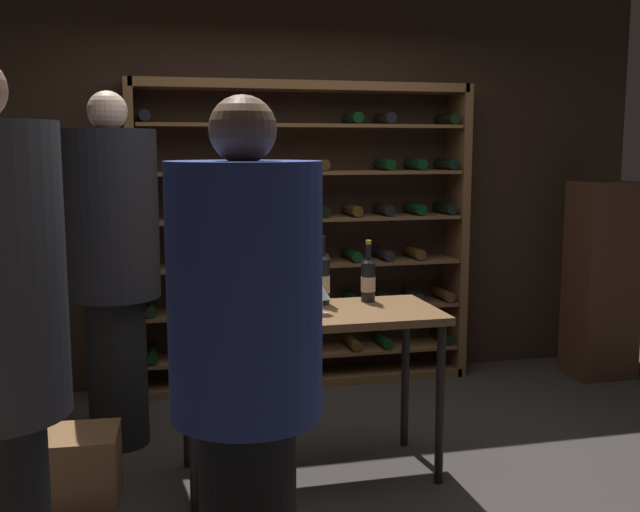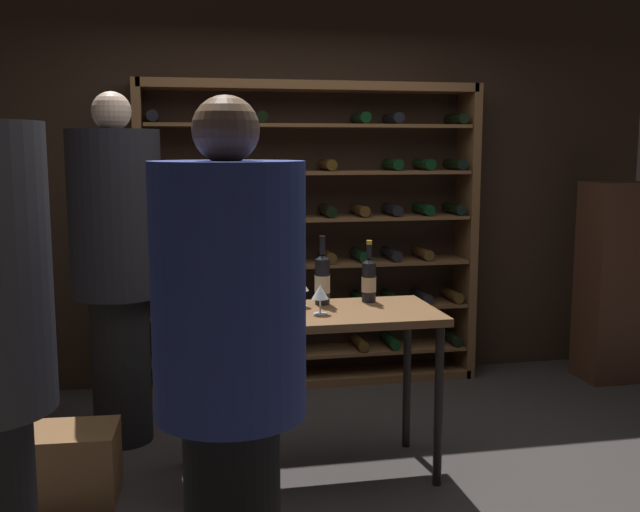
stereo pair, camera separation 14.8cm
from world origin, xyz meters
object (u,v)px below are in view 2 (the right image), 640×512
Objects in this scene: wine_bottle_red_label at (322,279)px; wine_bottle_amber_reserve at (243,285)px; display_cabinet at (614,282)px; person_guest_blue_shirt at (230,350)px; wine_glass_stemmed_left at (301,286)px; wine_bottle_black_capsule at (369,280)px; person_guest_khaki at (117,254)px; wine_glass_stemmed_right at (320,293)px; wine_crate at (66,464)px; wine_rack at (312,238)px; tasting_table at (308,330)px.

wine_bottle_amber_reserve reaches higher than wine_bottle_red_label.
display_cabinet is 3.97× the size of wine_bottle_red_label.
person_guest_blue_shirt is 12.53× the size of wine_glass_stemmed_left.
wine_glass_stemmed_left is at bearing -171.45° from wine_bottle_black_capsule.
person_guest_khaki reaches higher than wine_glass_stemmed_right.
person_guest_blue_shirt is 3.84× the size of wine_crate.
wine_bottle_amber_reserve is at bearing -162.88° from wine_glass_stemmed_left.
wine_bottle_red_label is (-2.35, -1.00, 0.28)m from display_cabinet.
person_guest_blue_shirt is 5.10× the size of wine_bottle_red_label.
wine_rack is 2.31m from wine_crate.
tasting_table is at bearing -122.70° from wine_bottle_red_label.
display_cabinet is 2.57m from wine_bottle_red_label.
person_guest_khaki is 1.07× the size of person_guest_blue_shirt.
tasting_table is 0.30m from wine_bottle_red_label.
person_guest_blue_shirt is at bearing -110.00° from wine_glass_stemmed_left.
wine_bottle_red_label is at bearing -157.00° from display_cabinet.
wine_rack is 16.18× the size of wine_glass_stemmed_left.
display_cabinet is 4.34× the size of wine_bottle_black_capsule.
tasting_table is at bearing -82.66° from wine_glass_stemmed_left.
wine_bottle_black_capsule is at bearing 3.51° from wine_bottle_red_label.
tasting_table is 0.40m from wine_bottle_amber_reserve.
wine_glass_stemmed_right reaches higher than wine_crate.
display_cabinet is (3.65, 1.20, 0.54)m from wine_crate.
wine_bottle_amber_reserve is 2.73× the size of wine_glass_stemmed_right.
wine_rack is at bearing 66.92° from wine_bottle_amber_reserve.
wine_rack reaches higher than wine_bottle_black_capsule.
wine_glass_stemmed_right is at bearing -99.35° from wine_rack.
wine_glass_stemmed_left is (0.31, 0.09, -0.04)m from wine_bottle_amber_reserve.
wine_glass_stemmed_left is at bearing -22.80° from person_guest_blue_shirt.
person_guest_blue_shirt is (-0.49, -1.17, 0.24)m from tasting_table.
display_cabinet is at bearing 23.00° from wine_bottle_red_label.
wine_rack is 1.42m from wine_glass_stemmed_left.
wine_bottle_red_label is 2.46× the size of wine_glass_stemmed_left.
display_cabinet is at bearing -54.44° from person_guest_blue_shirt.
wine_glass_stemmed_right is (-2.41, -1.23, 0.25)m from display_cabinet.
wine_bottle_amber_reserve is (-0.69, -0.15, 0.02)m from wine_bottle_black_capsule.
wine_rack is 4.95× the size of wine_crate.
wine_rack is at bearing 79.22° from person_guest_khaki.
display_cabinet is at bearing 27.00° from wine_glass_stemmed_right.
tasting_table is 0.21m from wine_glass_stemmed_right.
tasting_table is at bearing -5.12° from wine_bottle_amber_reserve.
display_cabinet is at bearing 25.33° from tasting_table.
wine_bottle_red_label is at bearing 57.30° from tasting_table.
person_guest_khaki is at bearing 72.07° from wine_crate.
wine_rack is 1.59m from wine_glass_stemmed_right.
wine_crate is 3.26× the size of wine_glass_stemmed_right.
wine_rack is 1.20× the size of person_guest_khaki.
person_guest_blue_shirt reaches higher than wine_crate.
wine_bottle_red_label is 0.45m from wine_bottle_amber_reserve.
wine_bottle_red_label is 2.46× the size of wine_glass_stemmed_right.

